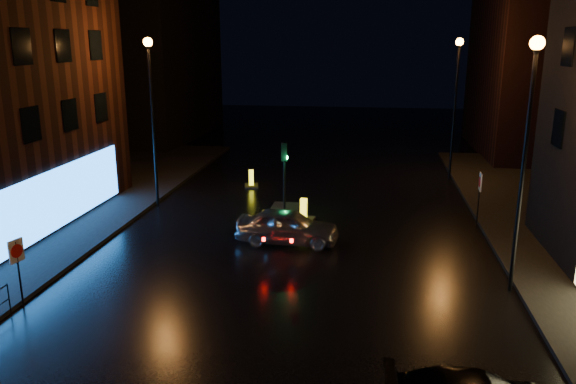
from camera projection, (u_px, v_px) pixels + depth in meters
name	position (u px, v px, depth m)	size (l,w,h in m)	color
ground	(248.00, 370.00, 14.47)	(120.00, 120.00, 0.00)	black
building_far_left	(152.00, 55.00, 48.32)	(8.00, 16.00, 14.00)	black
building_far_right	(538.00, 72.00, 41.36)	(8.00, 14.00, 12.00)	black
street_lamp_lfar	(151.00, 97.00, 27.48)	(0.44, 0.44, 8.37)	black
street_lamp_rnear	(528.00, 128.00, 17.65)	(0.44, 0.44, 8.37)	black
street_lamp_rfar	(456.00, 87.00, 32.93)	(0.44, 0.44, 8.37)	black
traffic_signal	(284.00, 201.00, 27.88)	(1.40, 2.40, 3.45)	black
silver_hatchback	(287.00, 226.00, 23.42)	(1.72, 4.26, 1.45)	#B2B4BA
bollard_near	(304.00, 216.00, 26.30)	(1.04, 1.40, 1.12)	black
bollard_far	(251.00, 183.00, 32.59)	(1.00, 1.29, 1.00)	black
road_sign_left	(17.00, 257.00, 17.52)	(0.18, 0.54, 2.26)	black
road_sign_right	(480.00, 186.00, 25.33)	(0.10, 0.60, 2.47)	black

